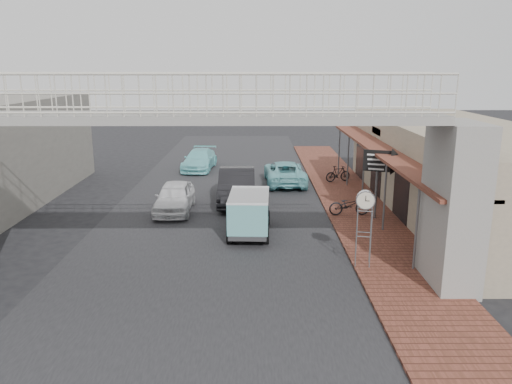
{
  "coord_description": "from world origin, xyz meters",
  "views": [
    {
      "loc": [
        1.69,
        -18.21,
        6.52
      ],
      "look_at": [
        1.76,
        0.56,
        1.8
      ],
      "focal_mm": 35.0,
      "sensor_mm": 36.0,
      "label": 1
    }
  ],
  "objects_px": {
    "white_hatchback": "(175,197)",
    "motorcycle_near": "(349,205)",
    "street_clock": "(365,203)",
    "angkot_curb": "(285,173)",
    "angkot_far": "(199,160)",
    "motorcycle_far": "(338,174)",
    "angkot_van": "(249,208)",
    "arrow_sign": "(396,163)",
    "dark_sedan": "(237,186)"
  },
  "relations": [
    {
      "from": "motorcycle_near",
      "to": "street_clock",
      "type": "relative_size",
      "value": 0.7
    },
    {
      "from": "white_hatchback",
      "to": "motorcycle_near",
      "type": "distance_m",
      "value": 7.96
    },
    {
      "from": "angkot_far",
      "to": "street_clock",
      "type": "relative_size",
      "value": 1.74
    },
    {
      "from": "white_hatchback",
      "to": "angkot_curb",
      "type": "distance_m",
      "value": 7.8
    },
    {
      "from": "white_hatchback",
      "to": "angkot_curb",
      "type": "xyz_separation_m",
      "value": [
        5.43,
        5.6,
        -0.03
      ]
    },
    {
      "from": "angkot_far",
      "to": "arrow_sign",
      "type": "distance_m",
      "value": 15.04
    },
    {
      "from": "angkot_van",
      "to": "motorcycle_near",
      "type": "bearing_deg",
      "value": 29.76
    },
    {
      "from": "white_hatchback",
      "to": "angkot_curb",
      "type": "bearing_deg",
      "value": 45.63
    },
    {
      "from": "motorcycle_far",
      "to": "angkot_van",
      "type": "bearing_deg",
      "value": 131.17
    },
    {
      "from": "angkot_far",
      "to": "street_clock",
      "type": "bearing_deg",
      "value": -61.49
    },
    {
      "from": "angkot_curb",
      "to": "motorcycle_near",
      "type": "relative_size",
      "value": 2.65
    },
    {
      "from": "white_hatchback",
      "to": "motorcycle_near",
      "type": "bearing_deg",
      "value": -7.32
    },
    {
      "from": "street_clock",
      "to": "angkot_curb",
      "type": "bearing_deg",
      "value": 109.92
    },
    {
      "from": "angkot_curb",
      "to": "motorcycle_near",
      "type": "distance_m",
      "value": 7.03
    },
    {
      "from": "angkot_curb",
      "to": "arrow_sign",
      "type": "bearing_deg",
      "value": 118.26
    },
    {
      "from": "motorcycle_near",
      "to": "street_clock",
      "type": "distance_m",
      "value": 5.98
    },
    {
      "from": "angkot_far",
      "to": "angkot_curb",
      "type": "bearing_deg",
      "value": -33.07
    },
    {
      "from": "dark_sedan",
      "to": "angkot_curb",
      "type": "relative_size",
      "value": 1.06
    },
    {
      "from": "white_hatchback",
      "to": "street_clock",
      "type": "height_order",
      "value": "street_clock"
    },
    {
      "from": "angkot_curb",
      "to": "dark_sedan",
      "type": "bearing_deg",
      "value": 55.11
    },
    {
      "from": "angkot_curb",
      "to": "motorcycle_far",
      "type": "relative_size",
      "value": 3.08
    },
    {
      "from": "arrow_sign",
      "to": "angkot_far",
      "type": "bearing_deg",
      "value": 149.16
    },
    {
      "from": "white_hatchback",
      "to": "arrow_sign",
      "type": "xyz_separation_m",
      "value": [
        9.65,
        -1.71,
        1.92
      ]
    },
    {
      "from": "white_hatchback",
      "to": "street_clock",
      "type": "bearing_deg",
      "value": -42.83
    },
    {
      "from": "dark_sedan",
      "to": "motorcycle_far",
      "type": "bearing_deg",
      "value": 35.08
    },
    {
      "from": "motorcycle_far",
      "to": "street_clock",
      "type": "distance_m",
      "value": 12.57
    },
    {
      "from": "dark_sedan",
      "to": "motorcycle_near",
      "type": "distance_m",
      "value": 5.7
    },
    {
      "from": "angkot_curb",
      "to": "white_hatchback",
      "type": "bearing_deg",
      "value": 44.12
    },
    {
      "from": "arrow_sign",
      "to": "motorcycle_far",
      "type": "bearing_deg",
      "value": 118.24
    },
    {
      "from": "street_clock",
      "to": "arrow_sign",
      "type": "relative_size",
      "value": 0.82
    },
    {
      "from": "white_hatchback",
      "to": "angkot_far",
      "type": "height_order",
      "value": "white_hatchback"
    },
    {
      "from": "dark_sedan",
      "to": "street_clock",
      "type": "xyz_separation_m",
      "value": [
        4.46,
        -8.31,
        1.39
      ]
    },
    {
      "from": "white_hatchback",
      "to": "motorcycle_near",
      "type": "height_order",
      "value": "white_hatchback"
    },
    {
      "from": "street_clock",
      "to": "arrow_sign",
      "type": "height_order",
      "value": "arrow_sign"
    },
    {
      "from": "angkot_far",
      "to": "motorcycle_near",
      "type": "bearing_deg",
      "value": -49.1
    },
    {
      "from": "arrow_sign",
      "to": "angkot_curb",
      "type": "bearing_deg",
      "value": 139.41
    },
    {
      "from": "street_clock",
      "to": "angkot_far",
      "type": "bearing_deg",
      "value": 124.9
    },
    {
      "from": "angkot_curb",
      "to": "street_clock",
      "type": "xyz_separation_m",
      "value": [
        1.86,
        -12.29,
        1.56
      ]
    },
    {
      "from": "angkot_curb",
      "to": "street_clock",
      "type": "bearing_deg",
      "value": 96.82
    },
    {
      "from": "angkot_curb",
      "to": "angkot_van",
      "type": "bearing_deg",
      "value": 75.86
    },
    {
      "from": "angkot_far",
      "to": "motorcycle_far",
      "type": "bearing_deg",
      "value": -20.83
    },
    {
      "from": "white_hatchback",
      "to": "motorcycle_far",
      "type": "height_order",
      "value": "white_hatchback"
    },
    {
      "from": "white_hatchback",
      "to": "street_clock",
      "type": "relative_size",
      "value": 1.57
    },
    {
      "from": "dark_sedan",
      "to": "angkot_van",
      "type": "distance_m",
      "value": 4.93
    },
    {
      "from": "angkot_van",
      "to": "motorcycle_near",
      "type": "height_order",
      "value": "angkot_van"
    },
    {
      "from": "street_clock",
      "to": "arrow_sign",
      "type": "xyz_separation_m",
      "value": [
        2.36,
        4.99,
        0.39
      ]
    },
    {
      "from": "white_hatchback",
      "to": "motorcycle_near",
      "type": "xyz_separation_m",
      "value": [
        7.9,
        -0.98,
        -0.11
      ]
    },
    {
      "from": "motorcycle_near",
      "to": "arrow_sign",
      "type": "distance_m",
      "value": 2.79
    },
    {
      "from": "white_hatchback",
      "to": "angkot_van",
      "type": "xyz_separation_m",
      "value": [
        3.48,
        -3.27,
        0.39
      ]
    },
    {
      "from": "white_hatchback",
      "to": "angkot_far",
      "type": "distance_m",
      "value": 9.76
    }
  ]
}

